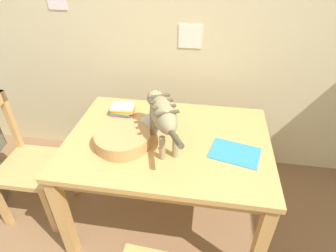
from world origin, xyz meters
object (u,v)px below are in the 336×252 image
at_px(dining_table, 168,149).
at_px(magazine, 235,153).
at_px(wicker_basket, 123,139).
at_px(wooden_chair_near, 25,164).
at_px(saucer_bowl, 156,123).
at_px(coffee_mug, 156,116).
at_px(cat, 162,113).
at_px(book_stack, 123,109).

height_order(dining_table, magazine, magazine).
bearing_deg(wicker_basket, dining_table, 21.30).
height_order(dining_table, wicker_basket, wicker_basket).
xyz_separation_m(dining_table, wooden_chair_near, (-1.03, -0.10, -0.19)).
bearing_deg(wicker_basket, magazine, 2.09).
height_order(saucer_bowl, coffee_mug, coffee_mug).
bearing_deg(cat, book_stack, 116.63).
bearing_deg(cat, coffee_mug, 88.99).
bearing_deg(dining_table, book_stack, 146.01).
distance_m(magazine, book_stack, 0.86).
relative_size(cat, book_stack, 3.31).
bearing_deg(saucer_bowl, magazine, -23.25).
distance_m(dining_table, coffee_mug, 0.24).
xyz_separation_m(saucer_bowl, magazine, (0.53, -0.23, -0.01)).
bearing_deg(wicker_basket, coffee_mug, 57.41).
bearing_deg(saucer_bowl, dining_table, -53.70).
xyz_separation_m(cat, coffee_mug, (-0.08, 0.18, -0.14)).
distance_m(dining_table, magazine, 0.44).
height_order(magazine, wicker_basket, wicker_basket).
xyz_separation_m(book_stack, wooden_chair_near, (-0.65, -0.35, -0.31)).
distance_m(saucer_bowl, book_stack, 0.29).
distance_m(dining_table, wooden_chair_near, 1.05).
distance_m(saucer_bowl, magazine, 0.57).
bearing_deg(dining_table, wooden_chair_near, -174.70).
bearing_deg(wooden_chair_near, wicker_basket, 88.49).
height_order(cat, wooden_chair_near, cat).
relative_size(coffee_mug, magazine, 0.42).
xyz_separation_m(dining_table, cat, (-0.03, -0.03, 0.30)).
distance_m(saucer_bowl, wooden_chair_near, 1.00).
bearing_deg(coffee_mug, saucer_bowl, -180.00).
bearing_deg(wooden_chair_near, saucer_bowl, 103.90).
xyz_separation_m(coffee_mug, wicker_basket, (-0.16, -0.25, -0.03)).
bearing_deg(book_stack, magazine, -22.66).
relative_size(coffee_mug, book_stack, 0.67).
relative_size(saucer_bowl, magazine, 0.73).
bearing_deg(book_stack, cat, -39.69).
relative_size(magazine, wooden_chair_near, 0.30).
distance_m(cat, magazine, 0.50).
bearing_deg(dining_table, coffee_mug, 125.32).
height_order(cat, wicker_basket, cat).
height_order(dining_table, saucer_bowl, saucer_bowl).
bearing_deg(coffee_mug, dining_table, -54.68).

